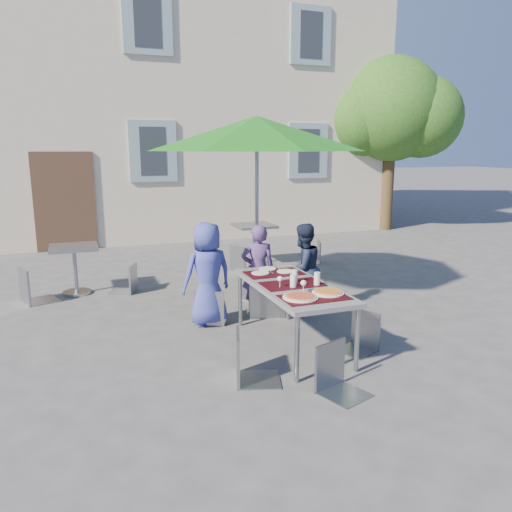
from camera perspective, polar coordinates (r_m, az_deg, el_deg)
name	(u,v)px	position (r m, az deg, el deg)	size (l,w,h in m)	color
ground	(278,372)	(5.32, 2.55, -13.13)	(90.00, 90.00, 0.00)	#414143
building	(127,58)	(16.23, -14.54, 21.02)	(13.60, 8.20, 11.10)	#BAAC96
tree	(392,111)	(14.66, 15.26, 15.66)	(3.60, 3.00, 4.70)	#44331D
dining_table	(292,289)	(5.75, 4.17, -3.77)	(0.80, 1.85, 0.76)	#4A4A4F
pizza_near_left	(300,297)	(5.21, 5.10, -4.65)	(0.37, 0.37, 0.03)	white
pizza_near_right	(328,292)	(5.40, 8.22, -4.10)	(0.34, 0.34, 0.03)	white
glassware	(300,279)	(5.65, 5.01, -2.66)	(0.50, 0.45, 0.15)	silver
place_settings	(271,271)	(6.29, 1.77, -1.71)	(0.59, 0.42, 0.01)	white
child_0	(208,274)	(6.50, -5.55, -2.05)	(0.66, 0.43, 1.36)	#363E97
child_1	(258,271)	(6.82, 0.24, -1.67)	(0.46, 0.30, 1.27)	#4E3368
child_2	(303,269)	(6.97, 5.35, -1.45)	(0.62, 0.36, 1.27)	#192139
chair_0	(210,286)	(6.54, -5.32, -3.42)	(0.52, 0.52, 0.89)	#91989D
chair_1	(265,275)	(6.79, 0.98, -2.17)	(0.52, 0.53, 1.00)	gray
chair_2	(292,280)	(6.86, 4.16, -2.71)	(0.43, 0.44, 0.88)	gray
chair_3	(248,327)	(4.92, -0.89, -8.12)	(0.54, 0.54, 0.97)	gray
chair_4	(362,309)	(5.83, 12.04, -5.94)	(0.50, 0.49, 0.84)	gray
chair_5	(339,340)	(4.79, 9.43, -9.46)	(0.51, 0.51, 0.90)	gray
patio_umbrella	(257,134)	(7.47, 0.09, 13.73)	(3.19, 3.19, 2.73)	#ADB0B5
cafe_table_0	(75,261)	(8.36, -20.02, -0.51)	(0.72, 0.72, 0.77)	#ADB0B5
bg_chair_l_0	(30,263)	(8.11, -24.44, -0.77)	(0.58, 0.58, 1.02)	gray
bg_chair_r_0	(127,262)	(8.22, -14.58, -0.63)	(0.51, 0.51, 0.86)	#90979B
cafe_table_1	(254,236)	(9.82, -0.23, 2.27)	(0.75, 0.75, 0.81)	#ADB0B5
bg_chair_l_1	(241,243)	(9.30, -1.68, 1.54)	(0.55, 0.54, 0.94)	gray
bg_chair_r_1	(315,239)	(10.07, 6.75, 1.95)	(0.49, 0.48, 0.85)	#8F959A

